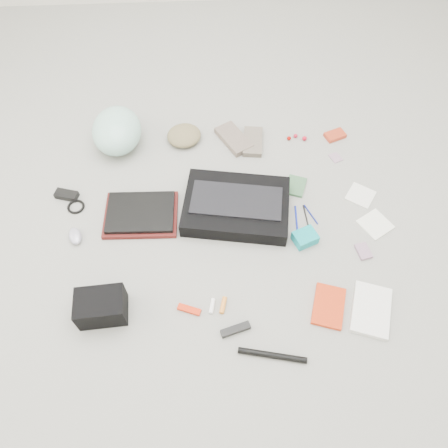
{
  "coord_description": "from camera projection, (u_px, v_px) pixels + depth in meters",
  "views": [
    {
      "loc": [
        -0.06,
        -1.13,
        1.76
      ],
      "look_at": [
        0.0,
        0.0,
        0.05
      ],
      "focal_mm": 35.0,
      "sensor_mm": 36.0,
      "label": 1
    }
  ],
  "objects": [
    {
      "name": "mitten_left",
      "position": [
        234.0,
        139.0,
        2.4
      ],
      "size": [
        0.21,
        0.25,
        0.03
      ],
      "primitive_type": "cube",
      "rotation": [
        0.0,
        0.0,
        0.51
      ],
      "color": "#736256",
      "rests_on": "ground_plane"
    },
    {
      "name": "laptop",
      "position": [
        140.0,
        212.0,
        2.1
      ],
      "size": [
        0.33,
        0.24,
        0.02
      ],
      "primitive_type": "cube",
      "rotation": [
        0.0,
        0.0,
        -0.03
      ],
      "color": "black",
      "rests_on": "laptop_sleeve"
    },
    {
      "name": "bike_pump",
      "position": [
        272.0,
        355.0,
        1.74
      ],
      "size": [
        0.28,
        0.08,
        0.03
      ],
      "primitive_type": "cylinder",
      "rotation": [
        0.0,
        1.57,
        -0.21
      ],
      "color": "black",
      "rests_on": "ground_plane"
    },
    {
      "name": "lollipop_a",
      "position": [
        289.0,
        138.0,
        2.41
      ],
      "size": [
        0.03,
        0.03,
        0.02
      ],
      "primitive_type": "sphere",
      "rotation": [
        0.0,
        0.0,
        0.4
      ],
      "color": "#990400",
      "rests_on": "ground_plane"
    },
    {
      "name": "card_deck",
      "position": [
        363.0,
        251.0,
        2.02
      ],
      "size": [
        0.07,
        0.09,
        0.02
      ],
      "primitive_type": "cube",
      "rotation": [
        0.0,
        0.0,
        0.2
      ],
      "color": "#9F7994",
      "rests_on": "ground_plane"
    },
    {
      "name": "bike_helmet",
      "position": [
        117.0,
        131.0,
        2.32
      ],
      "size": [
        0.27,
        0.33,
        0.2
      ],
      "primitive_type": "ellipsoid",
      "rotation": [
        0.0,
        0.0,
        0.02
      ],
      "color": "#A8E3D1",
      "rests_on": "ground_plane"
    },
    {
      "name": "toiletry_tube_white",
      "position": [
        212.0,
        306.0,
        1.86
      ],
      "size": [
        0.03,
        0.07,
        0.02
      ],
      "primitive_type": "cylinder",
      "rotation": [
        1.57,
        0.0,
        -0.21
      ],
      "color": "white",
      "rests_on": "ground_plane"
    },
    {
      "name": "camera_bag",
      "position": [
        101.0,
        307.0,
        1.8
      ],
      "size": [
        0.21,
        0.15,
        0.13
      ],
      "primitive_type": "cube",
      "rotation": [
        0.0,
        0.0,
        0.06
      ],
      "color": "black",
      "rests_on": "ground_plane"
    },
    {
      "name": "lollipop_c",
      "position": [
        305.0,
        138.0,
        2.4
      ],
      "size": [
        0.03,
        0.03,
        0.03
      ],
      "primitive_type": "sphere",
      "rotation": [
        0.0,
        0.0,
        0.02
      ],
      "color": "red",
      "rests_on": "ground_plane"
    },
    {
      "name": "pen_black",
      "position": [
        306.0,
        216.0,
        2.13
      ],
      "size": [
        0.01,
        0.13,
        0.01
      ],
      "primitive_type": "cylinder",
      "rotation": [
        1.57,
        0.0,
        0.04
      ],
      "color": "black",
      "rests_on": "ground_plane"
    },
    {
      "name": "bag_flap",
      "position": [
        236.0,
        200.0,
        2.07
      ],
      "size": [
        0.46,
        0.26,
        0.01
      ],
      "primitive_type": "cube",
      "rotation": [
        0.0,
        0.0,
        -0.17
      ],
      "color": "black",
      "rests_on": "messenger_bag"
    },
    {
      "name": "mouse",
      "position": [
        75.0,
        236.0,
        2.05
      ],
      "size": [
        0.09,
        0.11,
        0.04
      ],
      "primitive_type": "ellipsoid",
      "rotation": [
        0.0,
        0.0,
        0.34
      ],
      "color": "#A29FB5",
      "rests_on": "ground_plane"
    },
    {
      "name": "accordion_wallet",
      "position": [
        305.0,
        238.0,
        2.03
      ],
      "size": [
        0.13,
        0.12,
        0.05
      ],
      "primitive_type": "cube",
      "rotation": [
        0.0,
        0.0,
        0.39
      ],
      "color": "#0B9BA2",
      "rests_on": "ground_plane"
    },
    {
      "name": "toiletry_tube_orange",
      "position": [
        223.0,
        305.0,
        1.87
      ],
      "size": [
        0.04,
        0.08,
        0.02
      ],
      "primitive_type": "cylinder",
      "rotation": [
        1.57,
        0.0,
        -0.25
      ],
      "color": "orange",
      "rests_on": "ground_plane"
    },
    {
      "name": "laptop_sleeve",
      "position": [
        141.0,
        215.0,
        2.12
      ],
      "size": [
        0.36,
        0.27,
        0.02
      ],
      "primitive_type": "cube",
      "rotation": [
        0.0,
        0.0,
        -0.03
      ],
      "color": "#581815",
      "rests_on": "ground_plane"
    },
    {
      "name": "messenger_bag",
      "position": [
        236.0,
        206.0,
        2.11
      ],
      "size": [
        0.55,
        0.43,
        0.08
      ],
      "primitive_type": "cube",
      "rotation": [
        0.0,
        0.0,
        -0.17
      ],
      "color": "black",
      "rests_on": "ground_plane"
    },
    {
      "name": "stamp_sheet",
      "position": [
        336.0,
        158.0,
        2.34
      ],
      "size": [
        0.07,
        0.08,
        0.0
      ],
      "primitive_type": "cube",
      "rotation": [
        0.0,
        0.0,
        0.38
      ],
      "color": "#A57F9A",
      "rests_on": "ground_plane"
    },
    {
      "name": "altoids_tin",
      "position": [
        335.0,
        135.0,
        2.42
      ],
      "size": [
        0.13,
        0.1,
        0.02
      ],
      "primitive_type": "cube",
      "rotation": [
        0.0,
        0.0,
        0.37
      ],
      "color": "#BA391E",
      "rests_on": "ground_plane"
    },
    {
      "name": "pen_blue",
      "position": [
        296.0,
        220.0,
        2.12
      ],
      "size": [
        0.02,
        0.16,
        0.01
      ],
      "primitive_type": "cylinder",
      "rotation": [
        1.57,
        0.0,
        -0.07
      ],
      "color": "#1121A2",
      "rests_on": "ground_plane"
    },
    {
      "name": "napkin_bottom",
      "position": [
        375.0,
        224.0,
        2.1
      ],
      "size": [
        0.18,
        0.18,
        0.01
      ],
      "primitive_type": "cube",
      "rotation": [
        0.0,
        0.0,
        0.54
      ],
      "color": "white",
      "rests_on": "ground_plane"
    },
    {
      "name": "power_brick",
      "position": [
        67.0,
        195.0,
        2.19
      ],
      "size": [
        0.12,
        0.08,
        0.03
      ],
      "primitive_type": "cube",
      "rotation": [
        0.0,
        0.0,
        -0.28
      ],
      "color": "black",
      "rests_on": "ground_plane"
    },
    {
      "name": "u_lock",
      "position": [
        236.0,
        329.0,
        1.8
      ],
      "size": [
        0.13,
        0.07,
        0.02
      ],
      "primitive_type": "cube",
      "rotation": [
        0.0,
        0.0,
        0.29
      ],
      "color": "black",
      "rests_on": "ground_plane"
    },
    {
      "name": "lollipop_b",
      "position": [
        296.0,
        136.0,
        2.42
      ],
      "size": [
        0.03,
        0.03,
        0.02
      ],
      "primitive_type": "sphere",
      "rotation": [
        0.0,
        0.0,
        -0.24
      ],
      "color": "#AC1329",
      "rests_on": "ground_plane"
    },
    {
      "name": "mitten_right",
      "position": [
        253.0,
        142.0,
        2.39
      ],
      "size": [
        0.13,
        0.22,
        0.03
      ],
      "primitive_type": "cube",
      "rotation": [
        0.0,
        0.0,
        -0.13
      ],
      "color": "#6F6355",
      "rests_on": "ground_plane"
    },
    {
      "name": "book_white",
      "position": [
        371.0,
        310.0,
        1.85
      ],
      "size": [
        0.22,
        0.27,
        0.02
      ],
      "primitive_type": "cube",
      "rotation": [
        0.0,
        0.0,
        -0.33
      ],
      "color": "silver",
      "rests_on": "ground_plane"
    },
    {
      "name": "cable_coil",
      "position": [
        76.0,
        207.0,
        2.16
      ],
      "size": [
        0.11,
        0.11,
        0.01
      ],
      "primitive_type": "torus",
      "rotation": [
        0.0,
        0.0,
        0.37
      ],
      "color": "black",
      "rests_on": "ground_plane"
    },
    {
      "name": "pen_navy",
      "position": [
        311.0,
        214.0,
        2.13
      ],
      "size": [
        0.05,
        0.12,
        0.01
      ],
      "primitive_type": "cylinder",
      "rotation": [
        1.57,
        0.0,
        0.39
      ],
      "color": "navy",
      "rests_on": "ground_plane"
    },
    {
      "name": "notepad",
      "position": [
        296.0,
        186.0,
        2.23
      ],
      "size": [
        0.13,
        0.15,
        0.01
      ],
      "primitive_type": "cube",
      "rotation": [
        0.0,
        0.0,
        -0.37
      ],
      "color": "#375F3D",
      "rests_on": "ground_plane"
    },
    {
      "name": "beanie",
      "position": [
        184.0,
        135.0,
        2.39
      ],
      "size": [
        0.24,
        0.23,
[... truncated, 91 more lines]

